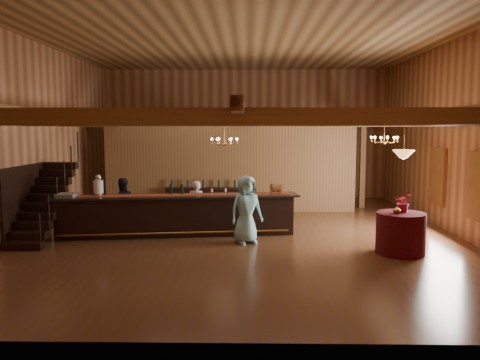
{
  "coord_description": "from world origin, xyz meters",
  "views": [
    {
      "loc": [
        0.15,
        -13.27,
        3.0
      ],
      "look_at": [
        -0.09,
        0.68,
        1.46
      ],
      "focal_mm": 35.0,
      "sensor_mm": 36.0,
      "label": 1
    }
  ],
  "objects_px": {
    "beverage_dispenser": "(98,186)",
    "raffle_drum": "(276,188)",
    "staff_second": "(122,204)",
    "round_table": "(400,233)",
    "backbar_shelf": "(211,200)",
    "guest": "(246,209)",
    "floor_plant": "(300,194)",
    "tasting_bar": "(177,215)",
    "pendant_lamp": "(403,154)",
    "bartender": "(196,205)",
    "chandelier_right": "(384,139)",
    "chandelier_left": "(224,141)"
  },
  "relations": [
    {
      "from": "tasting_bar",
      "to": "pendant_lamp",
      "type": "distance_m",
      "value": 6.23
    },
    {
      "from": "chandelier_right",
      "to": "staff_second",
      "type": "xyz_separation_m",
      "value": [
        -7.78,
        -0.36,
        -1.91
      ]
    },
    {
      "from": "round_table",
      "to": "guest",
      "type": "bearing_deg",
      "value": 165.0
    },
    {
      "from": "backbar_shelf",
      "to": "round_table",
      "type": "relative_size",
      "value": 2.78
    },
    {
      "from": "beverage_dispenser",
      "to": "floor_plant",
      "type": "relative_size",
      "value": 0.5
    },
    {
      "from": "chandelier_left",
      "to": "backbar_shelf",
      "type": "bearing_deg",
      "value": 104.2
    },
    {
      "from": "raffle_drum",
      "to": "chandelier_right",
      "type": "bearing_deg",
      "value": 13.53
    },
    {
      "from": "chandelier_right",
      "to": "guest",
      "type": "distance_m",
      "value": 4.87
    },
    {
      "from": "raffle_drum",
      "to": "round_table",
      "type": "relative_size",
      "value": 0.3
    },
    {
      "from": "raffle_drum",
      "to": "guest",
      "type": "xyz_separation_m",
      "value": [
        -0.85,
        -1.16,
        -0.43
      ]
    },
    {
      "from": "pendant_lamp",
      "to": "floor_plant",
      "type": "xyz_separation_m",
      "value": [
        -1.77,
        5.97,
        -1.8
      ]
    },
    {
      "from": "beverage_dispenser",
      "to": "chandelier_left",
      "type": "distance_m",
      "value": 3.89
    },
    {
      "from": "pendant_lamp",
      "to": "bartender",
      "type": "relative_size",
      "value": 0.61
    },
    {
      "from": "backbar_shelf",
      "to": "guest",
      "type": "relative_size",
      "value": 1.79
    },
    {
      "from": "beverage_dispenser",
      "to": "round_table",
      "type": "relative_size",
      "value": 0.52
    },
    {
      "from": "floor_plant",
      "to": "backbar_shelf",
      "type": "bearing_deg",
      "value": -170.65
    },
    {
      "from": "beverage_dispenser",
      "to": "staff_second",
      "type": "bearing_deg",
      "value": 67.62
    },
    {
      "from": "guest",
      "to": "floor_plant",
      "type": "distance_m",
      "value": 5.35
    },
    {
      "from": "bartender",
      "to": "staff_second",
      "type": "distance_m",
      "value": 2.21
    },
    {
      "from": "backbar_shelf",
      "to": "floor_plant",
      "type": "xyz_separation_m",
      "value": [
        3.21,
        0.53,
        0.16
      ]
    },
    {
      "from": "pendant_lamp",
      "to": "backbar_shelf",
      "type": "bearing_deg",
      "value": 132.44
    },
    {
      "from": "beverage_dispenser",
      "to": "pendant_lamp",
      "type": "distance_m",
      "value": 8.02
    },
    {
      "from": "backbar_shelf",
      "to": "round_table",
      "type": "height_order",
      "value": "round_table"
    },
    {
      "from": "pendant_lamp",
      "to": "guest",
      "type": "distance_m",
      "value": 4.12
    },
    {
      "from": "bartender",
      "to": "staff_second",
      "type": "height_order",
      "value": "staff_second"
    },
    {
      "from": "chandelier_left",
      "to": "guest",
      "type": "distance_m",
      "value": 2.8
    },
    {
      "from": "tasting_bar",
      "to": "bartender",
      "type": "distance_m",
      "value": 0.89
    },
    {
      "from": "raffle_drum",
      "to": "chandelier_left",
      "type": "xyz_separation_m",
      "value": [
        -1.53,
        0.94,
        1.31
      ]
    },
    {
      "from": "staff_second",
      "to": "floor_plant",
      "type": "xyz_separation_m",
      "value": [
        5.64,
        3.4,
        -0.17
      ]
    },
    {
      "from": "bartender",
      "to": "backbar_shelf",
      "type": "bearing_deg",
      "value": -94.25
    },
    {
      "from": "raffle_drum",
      "to": "chandelier_right",
      "type": "xyz_separation_m",
      "value": [
        3.24,
        0.78,
        1.36
      ]
    },
    {
      "from": "round_table",
      "to": "beverage_dispenser",
      "type": "bearing_deg",
      "value": 168.15
    },
    {
      "from": "beverage_dispenser",
      "to": "raffle_drum",
      "type": "relative_size",
      "value": 1.76
    },
    {
      "from": "tasting_bar",
      "to": "floor_plant",
      "type": "relative_size",
      "value": 5.7
    },
    {
      "from": "staff_second",
      "to": "guest",
      "type": "bearing_deg",
      "value": 128.69
    },
    {
      "from": "staff_second",
      "to": "round_table",
      "type": "bearing_deg",
      "value": 132.66
    },
    {
      "from": "tasting_bar",
      "to": "staff_second",
      "type": "relative_size",
      "value": 4.47
    },
    {
      "from": "backbar_shelf",
      "to": "floor_plant",
      "type": "height_order",
      "value": "floor_plant"
    },
    {
      "from": "bartender",
      "to": "guest",
      "type": "relative_size",
      "value": 0.82
    },
    {
      "from": "round_table",
      "to": "chandelier_right",
      "type": "distance_m",
      "value": 3.67
    },
    {
      "from": "raffle_drum",
      "to": "bartender",
      "type": "bearing_deg",
      "value": 169.3
    },
    {
      "from": "bartender",
      "to": "beverage_dispenser",
      "type": "bearing_deg",
      "value": 20.41
    },
    {
      "from": "bartender",
      "to": "round_table",
      "type": "bearing_deg",
      "value": 153.61
    },
    {
      "from": "round_table",
      "to": "raffle_drum",
      "type": "bearing_deg",
      "value": 143.01
    },
    {
      "from": "chandelier_left",
      "to": "staff_second",
      "type": "distance_m",
      "value": 3.58
    },
    {
      "from": "round_table",
      "to": "floor_plant",
      "type": "bearing_deg",
      "value": 106.46
    },
    {
      "from": "beverage_dispenser",
      "to": "chandelier_left",
      "type": "xyz_separation_m",
      "value": [
        3.41,
        1.45,
        1.2
      ]
    },
    {
      "from": "raffle_drum",
      "to": "floor_plant",
      "type": "xyz_separation_m",
      "value": [
        1.09,
        3.82,
        -0.71
      ]
    },
    {
      "from": "beverage_dispenser",
      "to": "backbar_shelf",
      "type": "bearing_deg",
      "value": 53.61
    },
    {
      "from": "backbar_shelf",
      "to": "staff_second",
      "type": "bearing_deg",
      "value": -125.31
    }
  ]
}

